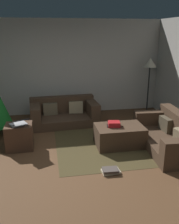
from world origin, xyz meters
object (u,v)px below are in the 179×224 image
object	(u,v)px
couch_left	(64,113)
side_table	(19,136)
ottoman	(119,136)
couch_right	(171,135)
tv_remote	(108,126)
gift_box	(114,124)
laptop	(19,123)
book_stack	(111,171)
corner_lamp	(150,67)

from	to	relation	value
couch_left	side_table	distance (m)	1.67
ottoman	couch_right	bearing A→B (deg)	-15.79
couch_right	tv_remote	size ratio (longest dim) A/B	11.72
couch_right	gift_box	distance (m)	1.18
laptop	couch_right	bearing A→B (deg)	-8.39
tv_remote	laptop	bearing A→B (deg)	-173.37
gift_box	book_stack	size ratio (longest dim) A/B	0.76
gift_box	laptop	distance (m)	1.88
couch_right	corner_lamp	xyz separation A→B (m)	(0.44, 2.27, 1.07)
ottoman	side_table	distance (m)	2.03
tv_remote	corner_lamp	world-z (taller)	corner_lamp
gift_box	tv_remote	distance (m)	0.12
side_table	gift_box	bearing A→B (deg)	-5.98
gift_box	side_table	size ratio (longest dim) A/B	0.45
gift_box	book_stack	world-z (taller)	gift_box
corner_lamp	couch_left	bearing A→B (deg)	-170.08
couch_right	book_stack	size ratio (longest dim) A/B	6.02
laptop	book_stack	bearing A→B (deg)	-37.09
ottoman	corner_lamp	size ratio (longest dim) A/B	0.62
couch_left	corner_lamp	bearing A→B (deg)	-173.56
couch_right	tv_remote	distance (m)	1.28
couch_left	tv_remote	size ratio (longest dim) A/B	10.81
side_table	couch_right	bearing A→B (deg)	-9.28
book_stack	corner_lamp	xyz separation A→B (m)	(1.89, 2.99, 1.29)
couch_left	book_stack	xyz separation A→B (m)	(0.57, -2.56, -0.22)
couch_right	ottoman	world-z (taller)	couch_right
tv_remote	side_table	size ratio (longest dim) A/B	0.31
book_stack	corner_lamp	distance (m)	3.76
couch_right	side_table	world-z (taller)	couch_right
book_stack	gift_box	bearing A→B (deg)	71.97
ottoman	side_table	size ratio (longest dim) A/B	1.87
laptop	ottoman	bearing A→B (deg)	-4.55
side_table	corner_lamp	bearing A→B (deg)	27.21
couch_left	laptop	world-z (taller)	laptop
tv_remote	book_stack	world-z (taller)	tv_remote
couch_left	ottoman	size ratio (longest dim) A/B	1.78
couch_right	ottoman	xyz separation A→B (m)	(-1.00, 0.28, -0.05)
ottoman	corner_lamp	world-z (taller)	corner_lamp
couch_right	laptop	world-z (taller)	laptop
ottoman	book_stack	bearing A→B (deg)	-114.18
couch_left	book_stack	distance (m)	2.63
book_stack	side_table	bearing A→B (deg)	142.13
gift_box	laptop	bearing A→B (deg)	175.51
ottoman	couch_left	bearing A→B (deg)	123.45
couch_left	couch_right	distance (m)	2.73
couch_left	ottoman	xyz separation A→B (m)	(1.03, -1.55, -0.05)
couch_left	couch_right	size ratio (longest dim) A/B	0.92
side_table	book_stack	size ratio (longest dim) A/B	1.67
laptop	tv_remote	bearing A→B (deg)	-3.86
tv_remote	laptop	distance (m)	1.77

